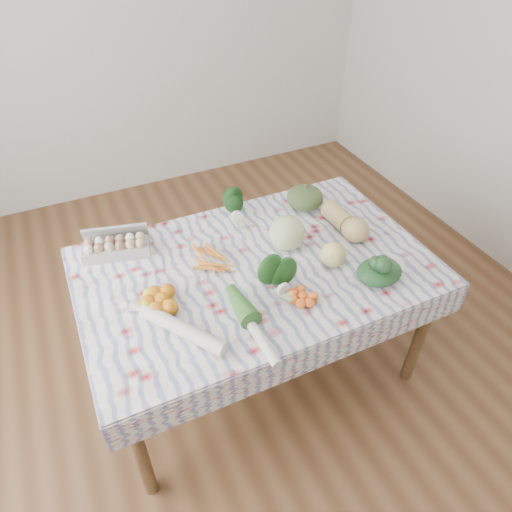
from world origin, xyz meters
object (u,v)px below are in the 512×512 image
Objects in this scene: egg_carton at (116,248)px; cabbage at (287,233)px; kabocha_squash at (305,198)px; butternut_squash at (346,220)px; dining_table at (256,278)px; grapefruit at (333,255)px.

cabbage is (0.78, -0.30, 0.05)m from egg_carton.
egg_carton is 1.79× the size of cabbage.
kabocha_squash is 0.29m from butternut_squash.
cabbage is (-0.25, -0.27, 0.02)m from kabocha_squash.
grapefruit reaches higher than dining_table.
butternut_squash is 2.46× the size of grapefruit.
grapefruit is at bearing -23.92° from dining_table.
egg_carton is at bearing 151.05° from grapefruit.
butternut_squash is at bearing -1.98° from cabbage.
cabbage reaches higher than egg_carton.
cabbage is at bearing 17.66° from dining_table.
dining_table is 9.07× the size of cabbage.
grapefruit reaches higher than egg_carton.
dining_table is at bearing -176.84° from butternut_squash.
egg_carton is 0.84m from cabbage.
butternut_squash reaches higher than egg_carton.
egg_carton is 2.62× the size of grapefruit.
butternut_squash reaches higher than kabocha_squash.
cabbage is at bearing -133.57° from kabocha_squash.
egg_carton is at bearing 178.42° from kabocha_squash.
dining_table is at bearing -143.83° from kabocha_squash.
dining_table is 0.27m from cabbage.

